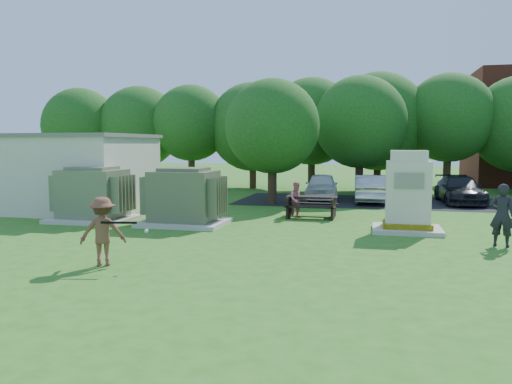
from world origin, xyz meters
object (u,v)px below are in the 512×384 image
(person_by_generator, at_px, (502,215))
(car_dark, at_px, (460,190))
(picnic_table, at_px, (312,204))
(generator_cabinet, at_px, (408,196))
(car_silver_a, at_px, (370,189))
(car_white, at_px, (322,186))
(person_at_picnic, at_px, (297,200))
(batter, at_px, (103,231))
(transformer_left, at_px, (93,196))
(transformer_right, at_px, (184,198))

(person_by_generator, relative_size, car_dark, 0.39)
(picnic_table, distance_m, car_dark, 9.20)
(generator_cabinet, xyz_separation_m, person_by_generator, (2.48, -1.88, -0.28))
(car_silver_a, bearing_deg, generator_cabinet, 96.68)
(car_white, relative_size, car_silver_a, 0.97)
(picnic_table, xyz_separation_m, car_dark, (6.50, 6.51, 0.14))
(person_at_picnic, bearing_deg, batter, -138.49)
(transformer_left, relative_size, transformer_right, 1.00)
(batter, bearing_deg, transformer_right, -109.64)
(transformer_right, distance_m, picnic_table, 5.16)
(transformer_right, bearing_deg, picnic_table, 33.68)
(transformer_left, distance_m, car_dark, 17.24)
(transformer_left, bearing_deg, car_dark, 32.89)
(generator_cabinet, distance_m, car_white, 9.91)
(transformer_right, xyz_separation_m, picnic_table, (4.28, 2.85, -0.44))
(transformer_left, distance_m, person_by_generator, 14.06)
(picnic_table, xyz_separation_m, car_white, (-0.32, 6.60, 0.16))
(car_dark, bearing_deg, batter, -126.96)
(transformer_left, bearing_deg, car_white, 51.00)
(transformer_left, xyz_separation_m, batter, (4.10, -6.24, -0.14))
(person_by_generator, distance_m, car_silver_a, 10.97)
(car_white, bearing_deg, person_at_picnic, -96.40)
(generator_cabinet, distance_m, person_at_picnic, 4.67)
(person_by_generator, relative_size, car_silver_a, 0.43)
(car_white, bearing_deg, transformer_right, -117.26)
(car_white, bearing_deg, batter, -107.32)
(picnic_table, bearing_deg, batter, -113.09)
(transformer_right, xyz_separation_m, batter, (0.40, -6.24, -0.14))
(transformer_left, bearing_deg, car_silver_a, 40.69)
(person_at_picnic, xyz_separation_m, car_silver_a, (2.73, 6.15, -0.03))
(transformer_right, xyz_separation_m, person_by_generator, (10.27, -1.56, -0.07))
(generator_cabinet, relative_size, person_at_picnic, 1.88)
(transformer_left, bearing_deg, picnic_table, 19.66)
(transformer_left, distance_m, batter, 7.47)
(person_at_picnic, bearing_deg, picnic_table, -1.69)
(generator_cabinet, bearing_deg, person_by_generator, -37.22)
(transformer_left, distance_m, car_white, 12.16)
(person_by_generator, relative_size, car_white, 0.44)
(person_by_generator, xyz_separation_m, car_silver_a, (-3.81, 10.29, -0.21))
(transformer_left, bearing_deg, person_by_generator, -6.35)
(batter, height_order, person_by_generator, person_by_generator)
(transformer_left, height_order, person_by_generator, transformer_left)
(generator_cabinet, bearing_deg, car_white, 112.81)
(person_at_picnic, distance_m, car_silver_a, 6.73)
(batter, bearing_deg, person_at_picnic, -133.99)
(generator_cabinet, xyz_separation_m, person_at_picnic, (-4.06, 2.26, -0.47))
(transformer_left, bearing_deg, batter, -56.70)
(picnic_table, bearing_deg, person_by_generator, -36.31)
(person_by_generator, xyz_separation_m, person_at_picnic, (-6.54, 4.14, -0.18))
(person_at_picnic, height_order, car_dark, person_at_picnic)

